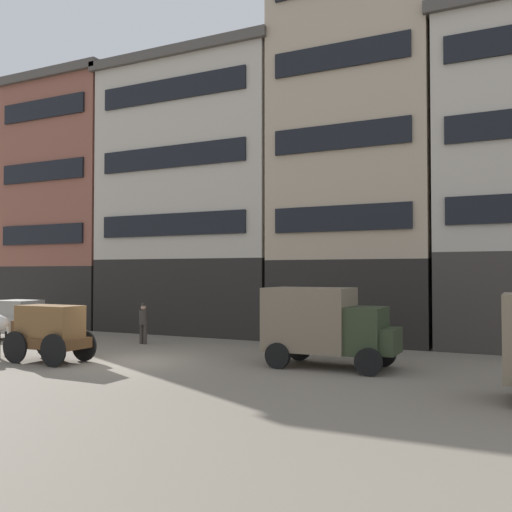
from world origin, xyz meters
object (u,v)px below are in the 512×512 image
Objects in this scene: fire_hydrant_curbside at (45,325)px; delivery_truck_near at (326,324)px; cargo_wagon at (49,329)px; pedestrian_officer at (143,322)px; sedan_dark at (20,320)px.

delivery_truck_near is at bearing -12.10° from fire_hydrant_curbside.
cargo_wagon is 5.42m from pedestrian_officer.
cargo_wagon is 10.04m from fire_hydrant_curbside.
delivery_truck_near is 5.25× the size of fire_hydrant_curbside.
pedestrian_officer reaches higher than fire_hydrant_curbside.
fire_hydrant_curbside is at bearing 137.41° from cargo_wagon.
fire_hydrant_curbside is (-7.38, 6.78, -0.72)m from cargo_wagon.
pedestrian_officer is at bearing -10.55° from fire_hydrant_curbside.
cargo_wagon is at bearing -34.17° from sedan_dark.
cargo_wagon reaches higher than sedan_dark.
delivery_truck_near is at bearing -13.33° from pedestrian_officer.
sedan_dark is at bearing -169.09° from pedestrian_officer.
cargo_wagon is at bearing -160.26° from delivery_truck_near.
delivery_truck_near reaches higher than cargo_wagon.
cargo_wagon is 9.64m from delivery_truck_near.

